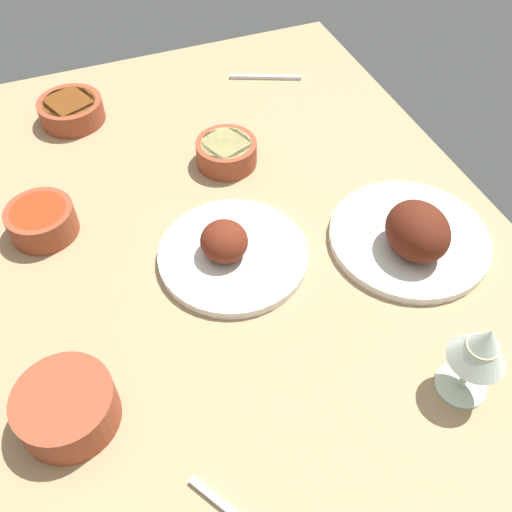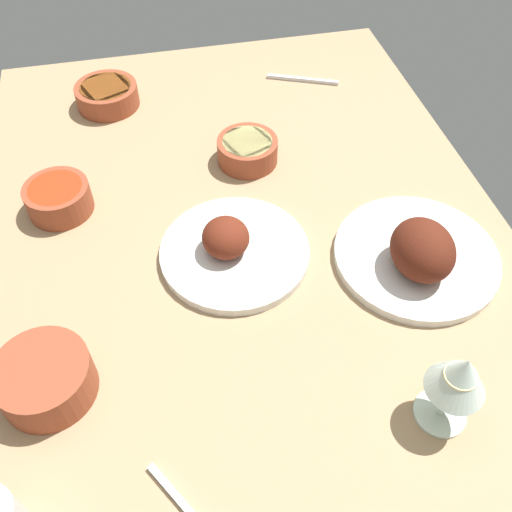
% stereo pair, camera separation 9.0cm
% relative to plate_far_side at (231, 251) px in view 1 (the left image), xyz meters
% --- Properties ---
extents(dining_table, '(1.40, 0.90, 0.04)m').
position_rel_plate_far_side_xyz_m(dining_table, '(-0.03, -0.03, -0.04)').
color(dining_table, tan).
rests_on(dining_table, ground).
extents(plate_far_side, '(0.25, 0.25, 0.07)m').
position_rel_plate_far_side_xyz_m(plate_far_side, '(0.00, 0.00, 0.00)').
color(plate_far_side, silver).
rests_on(plate_far_side, dining_table).
extents(plate_near_viewer, '(0.27, 0.27, 0.10)m').
position_rel_plate_far_side_xyz_m(plate_near_viewer, '(-0.09, -0.29, 0.01)').
color(plate_near_viewer, silver).
rests_on(plate_near_viewer, dining_table).
extents(bowl_sauce, '(0.11, 0.11, 0.05)m').
position_rel_plate_far_side_xyz_m(bowl_sauce, '(0.17, 0.28, 0.01)').
color(bowl_sauce, brown).
rests_on(bowl_sauce, dining_table).
extents(bowl_soup, '(0.13, 0.13, 0.05)m').
position_rel_plate_far_side_xyz_m(bowl_soup, '(0.48, 0.18, 0.01)').
color(bowl_soup, brown).
rests_on(bowl_soup, dining_table).
extents(bowl_potatoes, '(0.12, 0.12, 0.05)m').
position_rel_plate_far_side_xyz_m(bowl_potatoes, '(0.23, -0.07, 0.01)').
color(bowl_potatoes, brown).
rests_on(bowl_potatoes, dining_table).
extents(bowl_pasta, '(0.13, 0.13, 0.06)m').
position_rel_plate_far_side_xyz_m(bowl_pasta, '(-0.19, 0.29, 0.02)').
color(bowl_pasta, brown).
rests_on(bowl_pasta, dining_table).
extents(wine_glass, '(0.08, 0.08, 0.14)m').
position_rel_plate_far_side_xyz_m(wine_glass, '(-0.33, -0.22, 0.08)').
color(wine_glass, silver).
rests_on(wine_glass, dining_table).
extents(spoon_loose, '(0.07, 0.15, 0.01)m').
position_rel_plate_far_side_xyz_m(spoon_loose, '(0.48, -0.25, -0.01)').
color(spoon_loose, silver).
rests_on(spoon_loose, dining_table).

